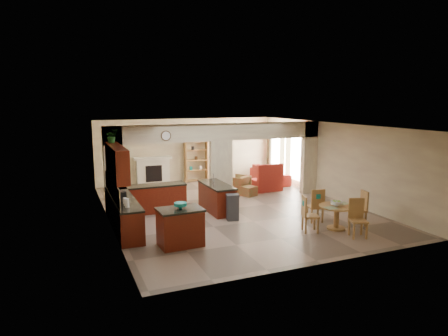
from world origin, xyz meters
name	(u,v)px	position (x,y,z in m)	size (l,w,h in m)	color
floor	(232,208)	(0.00, 0.00, 0.00)	(10.00, 10.00, 0.00)	#826B5A
ceiling	(232,125)	(0.00, 0.00, 2.80)	(10.00, 10.00, 0.00)	white
wall_back	(187,150)	(0.00, 5.00, 1.40)	(8.00, 8.00, 0.00)	beige
wall_front	(324,203)	(0.00, -5.00, 1.40)	(8.00, 8.00, 0.00)	beige
wall_left	(107,176)	(-4.00, 0.00, 1.40)	(10.00, 10.00, 0.00)	beige
wall_right	(331,161)	(4.00, 0.00, 1.40)	(10.00, 10.00, 0.00)	beige
partition_left_pier	(114,170)	(-3.70, 1.00, 1.40)	(0.60, 0.25, 2.80)	beige
partition_center_pier	(221,171)	(0.00, 1.00, 1.10)	(0.80, 0.25, 2.20)	beige
partition_right_pier	(309,157)	(3.70, 1.00, 1.40)	(0.60, 0.25, 2.80)	beige
partition_header	(221,132)	(0.00, 1.00, 2.50)	(8.00, 0.25, 0.60)	beige
kitchen_counter	(136,207)	(-3.26, -0.25, 0.46)	(2.52, 3.29, 1.48)	#440B07
upper_cabinets	(117,162)	(-3.82, -0.80, 1.92)	(0.35, 2.40, 0.90)	#440B07
peninsula	(217,198)	(-0.60, -0.11, 0.46)	(0.70, 1.85, 0.91)	#440B07
wall_clock	(166,136)	(-2.00, 0.85, 2.45)	(0.34, 0.34, 0.03)	#493018
rug	(239,192)	(1.20, 2.10, 0.01)	(1.60, 1.30, 0.01)	brown
fireplace	(153,170)	(-1.60, 4.83, 0.61)	(1.60, 0.35, 1.20)	silver
shelving_unit	(196,161)	(0.35, 4.82, 0.90)	(1.00, 0.32, 1.80)	olive
window_a	(296,158)	(3.97, 2.30, 1.20)	(0.02, 0.90, 1.90)	white
window_b	(276,153)	(3.97, 4.00, 1.20)	(0.02, 0.90, 1.90)	white
glazed_door	(286,159)	(3.97, 3.15, 1.05)	(0.02, 0.70, 2.10)	white
drape_a_left	(304,160)	(3.93, 1.70, 1.20)	(0.10, 0.28, 2.30)	#41221A
drape_a_right	(288,156)	(3.93, 2.90, 1.20)	(0.10, 0.28, 2.30)	#41221A
drape_b_left	(282,155)	(3.93, 3.40, 1.20)	(0.10, 0.28, 2.30)	#41221A
drape_b_right	(269,151)	(3.93, 4.60, 1.20)	(0.10, 0.28, 2.30)	#41221A
ceiling_fan	(236,126)	(1.50, 3.00, 2.56)	(1.00, 1.00, 0.10)	white
kitchen_island	(180,227)	(-2.58, -2.68, 0.48)	(1.13, 0.83, 0.95)	#440B07
teal_bowl	(180,205)	(-2.56, -2.66, 1.03)	(0.32, 0.32, 0.15)	#138680
trash_can	(233,208)	(-0.52, -1.22, 0.37)	(0.35, 0.30, 0.74)	#2D2D2F
dining_table	(337,213)	(1.85, -3.12, 0.46)	(1.00, 1.00, 0.68)	olive
fruit_bowl	(336,203)	(1.79, -3.18, 0.77)	(0.32, 0.32, 0.17)	#6DA022
sofa	(270,174)	(3.30, 3.38, 0.35)	(0.94, 2.41, 0.70)	maroon
chaise	(266,185)	(2.38, 2.04, 0.22)	(1.11, 0.91, 0.44)	maroon
armchair	(238,184)	(1.16, 2.02, 0.35)	(0.74, 0.76, 0.70)	maroon
ottoman	(249,191)	(1.31, 1.41, 0.18)	(0.50, 0.50, 0.36)	maroon
plant	(112,136)	(-3.82, 0.05, 2.57)	(0.37, 0.32, 0.41)	#134813
chair_north	(316,204)	(1.70, -2.37, 0.55)	(0.50, 0.50, 1.02)	olive
chair_east	(361,207)	(2.73, -3.09, 0.55)	(0.51, 0.51, 1.02)	olive
chair_south	(357,216)	(1.98, -3.82, 0.55)	(0.54, 0.54, 1.02)	olive
chair_west	(308,213)	(0.95, -3.02, 0.55)	(0.53, 0.53, 1.02)	olive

